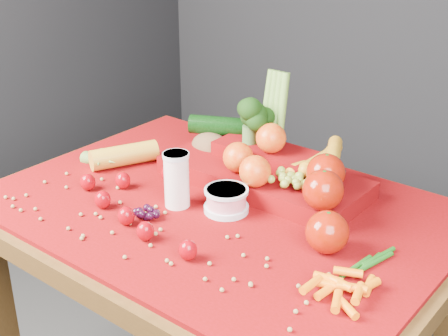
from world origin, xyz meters
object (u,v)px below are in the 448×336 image
Objects in this scene: table at (219,244)px; milk_glass at (177,178)px; produce_mound at (274,167)px; yogurt_bowl at (226,199)px.

milk_glass is at bearing -140.07° from table.
produce_mound is at bearing 58.69° from milk_glass.
milk_glass is at bearing -121.31° from produce_mound.
table is 10.61× the size of yogurt_bowl.
table is at bearing 159.08° from yogurt_bowl.
table is at bearing 39.93° from milk_glass.
yogurt_bowl is at bearing 24.82° from milk_glass.
milk_glass reaches higher than table.
table is 0.20m from milk_glass.
table is 0.23m from produce_mound.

